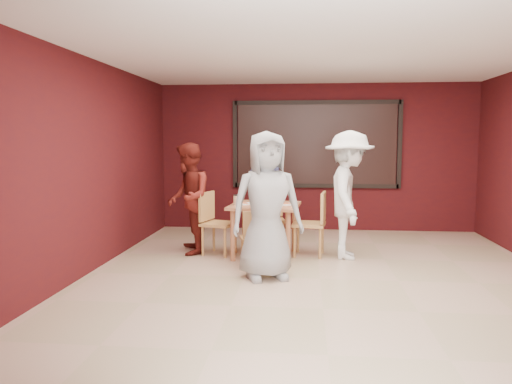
# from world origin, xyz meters

# --- Properties ---
(floor) EXTENTS (7.00, 7.00, 0.00)m
(floor) POSITION_xyz_m (0.00, 0.00, 0.00)
(floor) COLOR tan
(floor) RESTS_ON ground
(window_blinds) EXTENTS (3.00, 0.02, 1.50)m
(window_blinds) POSITION_xyz_m (0.00, 3.45, 1.65)
(window_blinds) COLOR black
(dining_table) EXTENTS (1.07, 1.07, 0.93)m
(dining_table) POSITION_xyz_m (-0.79, 1.17, 0.69)
(dining_table) COLOR #BA734C
(dining_table) RESTS_ON floor
(chair_front) EXTENTS (0.47, 0.47, 0.79)m
(chair_front) POSITION_xyz_m (-0.86, 0.46, 0.45)
(chair_front) COLOR tan
(chair_front) RESTS_ON floor
(chair_back) EXTENTS (0.50, 0.50, 0.87)m
(chair_back) POSITION_xyz_m (-0.76, 1.91, 0.49)
(chair_back) COLOR tan
(chair_back) RESTS_ON floor
(chair_left) EXTENTS (0.57, 0.57, 0.95)m
(chair_left) POSITION_xyz_m (-1.57, 1.23, 0.54)
(chair_left) COLOR tan
(chair_left) RESTS_ON floor
(chair_right) EXTENTS (0.52, 0.52, 0.96)m
(chair_right) POSITION_xyz_m (-0.06, 1.25, 0.55)
(chair_right) COLOR tan
(chair_right) RESTS_ON floor
(diner_front) EXTENTS (1.05, 0.86, 1.85)m
(diner_front) POSITION_xyz_m (-0.67, -0.02, 0.92)
(diner_front) COLOR #9E9E9E
(diner_front) RESTS_ON floor
(diner_back) EXTENTS (0.72, 0.58, 1.72)m
(diner_back) POSITION_xyz_m (-0.86, 2.24, 0.86)
(diner_back) COLOR #303256
(diner_back) RESTS_ON floor
(diner_left) EXTENTS (0.81, 0.95, 1.69)m
(diner_left) POSITION_xyz_m (-1.97, 1.24, 0.85)
(diner_left) COLOR maroon
(diner_left) RESTS_ON floor
(diner_right) EXTENTS (0.75, 1.24, 1.87)m
(diner_right) POSITION_xyz_m (0.44, 1.17, 0.93)
(diner_right) COLOR white
(diner_right) RESTS_ON floor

